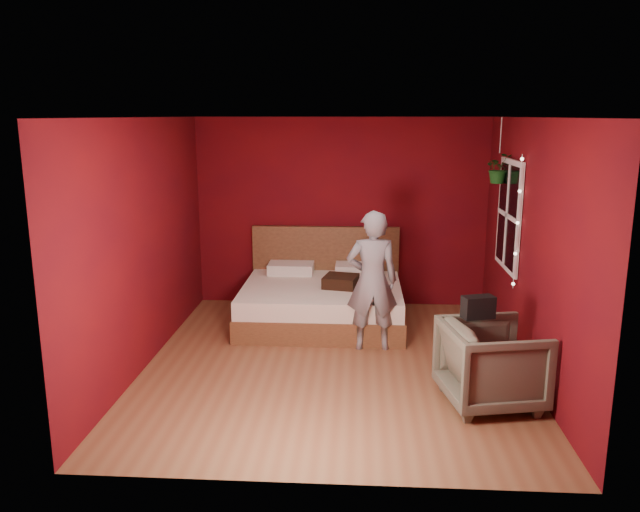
{
  "coord_description": "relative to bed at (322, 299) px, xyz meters",
  "views": [
    {
      "loc": [
        0.25,
        -6.3,
        2.62
      ],
      "look_at": [
        -0.17,
        0.4,
        1.1
      ],
      "focal_mm": 35.0,
      "sensor_mm": 36.0,
      "label": 1
    }
  ],
  "objects": [
    {
      "name": "hanging_plant",
      "position": [
        2.09,
        -0.26,
        1.72
      ],
      "size": [
        0.38,
        0.35,
        0.76
      ],
      "color": "silver",
      "rests_on": "room_walls"
    },
    {
      "name": "armchair",
      "position": [
        1.7,
        -2.28,
        0.1
      ],
      "size": [
        1.0,
        0.98,
        0.78
      ],
      "primitive_type": "imported",
      "rotation": [
        0.0,
        0.0,
        1.77
      ],
      "color": "#615F4C",
      "rests_on": "ground"
    },
    {
      "name": "bed",
      "position": [
        0.0,
        0.0,
        0.0
      ],
      "size": [
        2.03,
        1.73,
        1.12
      ],
      "color": "brown",
      "rests_on": "ground"
    },
    {
      "name": "window",
      "position": [
        2.18,
        -0.53,
        1.21
      ],
      "size": [
        0.05,
        0.97,
        1.27
      ],
      "color": "white",
      "rests_on": "room_walls"
    },
    {
      "name": "throw_pillow",
      "position": [
        0.24,
        -0.16,
        0.29
      ],
      "size": [
        0.47,
        0.47,
        0.14
      ],
      "primitive_type": "cube",
      "rotation": [
        0.0,
        0.0,
        -0.21
      ],
      "color": "black",
      "rests_on": "bed"
    },
    {
      "name": "fairy_lights",
      "position": [
        2.15,
        -1.06,
        1.21
      ],
      "size": [
        0.04,
        0.04,
        1.45
      ],
      "color": "silver",
      "rests_on": "room_walls"
    },
    {
      "name": "floor",
      "position": [
        0.21,
        -1.43,
        -0.29
      ],
      "size": [
        4.5,
        4.5,
        0.0
      ],
      "primitive_type": "plane",
      "color": "brown",
      "rests_on": "ground"
    },
    {
      "name": "person",
      "position": [
        0.62,
        -0.93,
        0.51
      ],
      "size": [
        0.61,
        0.43,
        1.6
      ],
      "primitive_type": "imported",
      "rotation": [
        0.0,
        0.0,
        3.22
      ],
      "color": "gray",
      "rests_on": "ground"
    },
    {
      "name": "handbag",
      "position": [
        1.58,
        -2.12,
        0.59
      ],
      "size": [
        0.32,
        0.22,
        0.21
      ],
      "primitive_type": "cube",
      "rotation": [
        0.0,
        0.0,
        0.29
      ],
      "color": "black",
      "rests_on": "armchair"
    },
    {
      "name": "room_walls",
      "position": [
        0.21,
        -1.43,
        1.39
      ],
      "size": [
        4.04,
        4.54,
        2.62
      ],
      "color": "#650A0D",
      "rests_on": "ground"
    }
  ]
}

